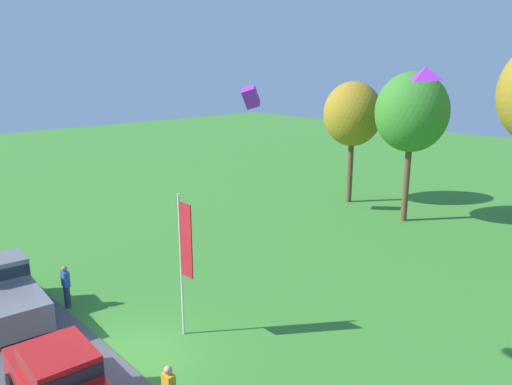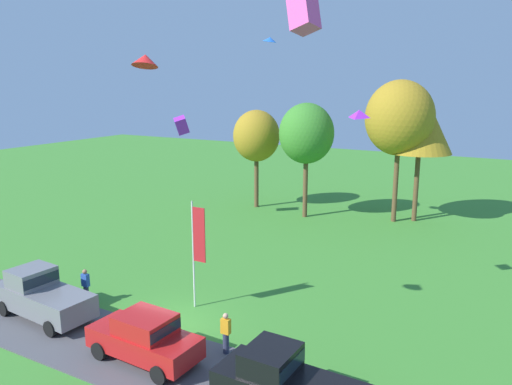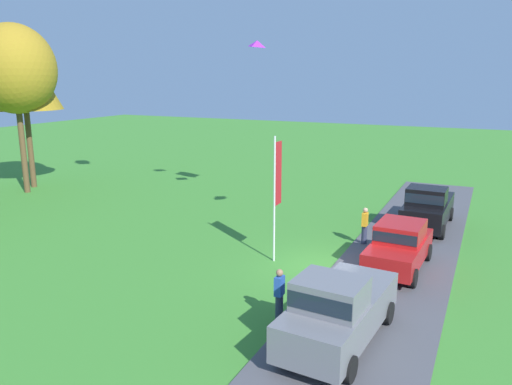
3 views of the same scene
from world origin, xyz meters
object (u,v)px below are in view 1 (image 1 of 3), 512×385
object	(u,v)px
tree_left_of_center	(412,113)
kite_box_near_flag	(251,97)
car_pickup_far_end	(6,291)
kite_diamond_low_drifter	(426,73)
person_watching_sky	(66,286)
tree_far_right	(353,114)
flag_banner	(184,249)
car_sedan_near_entrance	(60,378)

from	to	relation	value
tree_left_of_center	kite_box_near_flag	bearing A→B (deg)	-140.67
tree_left_of_center	car_pickup_far_end	bearing A→B (deg)	-98.89
car_pickup_far_end	kite_diamond_low_drifter	distance (m)	16.09
kite_diamond_low_drifter	kite_box_near_flag	distance (m)	17.34
kite_box_near_flag	person_watching_sky	bearing A→B (deg)	-71.81
car_pickup_far_end	kite_box_near_flag	distance (m)	17.17
tree_left_of_center	kite_diamond_low_drifter	world-z (taller)	kite_diamond_low_drifter
tree_far_right	kite_diamond_low_drifter	size ratio (longest dim) A/B	10.53
car_pickup_far_end	tree_far_right	world-z (taller)	tree_far_right
tree_far_right	kite_box_near_flag	distance (m)	7.40
tree_left_of_center	flag_banner	bearing A→B (deg)	-82.86
tree_far_right	flag_banner	world-z (taller)	tree_far_right
kite_box_near_flag	car_pickup_far_end	bearing A→B (deg)	-76.07
flag_banner	kite_box_near_flag	size ratio (longest dim) A/B	4.54
person_watching_sky	tree_left_of_center	size ratio (longest dim) A/B	0.19
car_sedan_near_entrance	tree_far_right	world-z (taller)	tree_far_right
car_pickup_far_end	car_sedan_near_entrance	xyz separation A→B (m)	(6.45, -0.56, -0.07)
tree_left_of_center	flag_banner	xyz separation A→B (m)	(2.16, -17.29, -3.26)
car_sedan_near_entrance	kite_diamond_low_drifter	world-z (taller)	kite_diamond_low_drifter
person_watching_sky	tree_left_of_center	xyz separation A→B (m)	(2.75, 19.49, 5.60)
flag_banner	person_watching_sky	bearing A→B (deg)	-155.90
person_watching_sky	kite_box_near_flag	distance (m)	15.65
car_pickup_far_end	person_watching_sky	world-z (taller)	car_pickup_far_end
kite_diamond_low_drifter	car_pickup_far_end	bearing A→B (deg)	-145.75
car_sedan_near_entrance	tree_left_of_center	distance (m)	22.89
tree_left_of_center	flag_banner	distance (m)	17.73
car_sedan_near_entrance	person_watching_sky	world-z (taller)	car_sedan_near_entrance
person_watching_sky	kite_box_near_flag	world-z (taller)	kite_box_near_flag
person_watching_sky	tree_far_right	world-z (taller)	tree_far_right
car_pickup_far_end	flag_banner	distance (m)	7.24
car_sedan_near_entrance	tree_far_right	bearing A→B (deg)	109.08
car_pickup_far_end	person_watching_sky	xyz separation A→B (m)	(0.60, 1.98, -0.23)
kite_diamond_low_drifter	tree_left_of_center	bearing A→B (deg)	121.36
car_sedan_near_entrance	kite_box_near_flag	bearing A→B (deg)	122.62
car_pickup_far_end	tree_far_right	size ratio (longest dim) A/B	0.63
tree_far_right	kite_diamond_low_drifter	bearing A→B (deg)	-47.92
car_pickup_far_end	tree_left_of_center	size ratio (longest dim) A/B	0.58
car_pickup_far_end	kite_diamond_low_drifter	xyz separation A→B (m)	(11.62, 7.91, 7.83)
car_sedan_near_entrance	flag_banner	distance (m)	5.29
car_sedan_near_entrance	tree_far_right	distance (m)	24.83
tree_left_of_center	kite_box_near_flag	distance (m)	9.36
person_watching_sky	kite_diamond_low_drifter	bearing A→B (deg)	28.31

